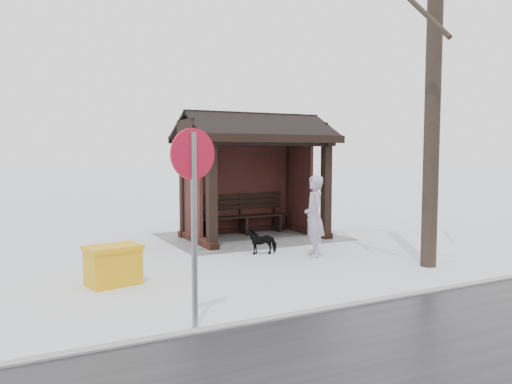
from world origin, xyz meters
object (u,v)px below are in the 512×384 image
(bus_shelter, at_px, (252,151))
(grit_bin, at_px, (113,265))
(pedestrian, at_px, (314,216))
(road_sign, at_px, (193,185))
(dog, at_px, (262,241))

(bus_shelter, height_order, grit_bin, bus_shelter)
(pedestrian, bearing_deg, bus_shelter, -156.86)
(bus_shelter, height_order, road_sign, bus_shelter)
(road_sign, bearing_deg, bus_shelter, -136.81)
(pedestrian, height_order, grit_bin, pedestrian)
(dog, bearing_deg, grit_bin, -53.41)
(bus_shelter, bearing_deg, grit_bin, 37.05)
(grit_bin, relative_size, road_sign, 0.39)
(pedestrian, height_order, road_sign, road_sign)
(dog, relative_size, road_sign, 0.25)
(bus_shelter, distance_m, road_sign, 6.49)
(grit_bin, bearing_deg, bus_shelter, -155.27)
(grit_bin, bearing_deg, dog, -173.71)
(bus_shelter, relative_size, grit_bin, 3.85)
(dog, height_order, grit_bin, grit_bin)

